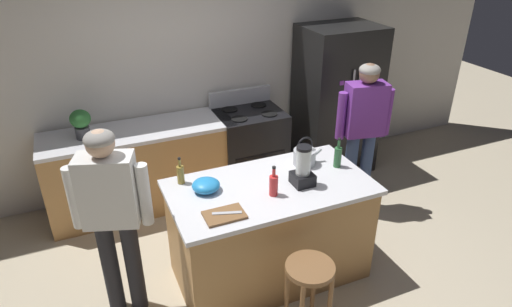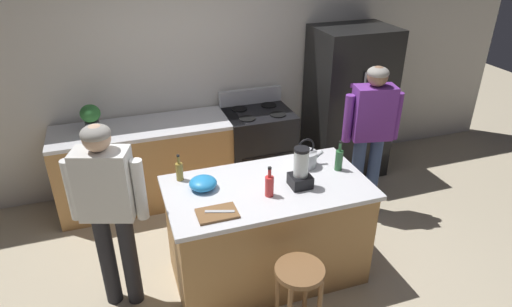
% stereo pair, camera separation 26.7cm
% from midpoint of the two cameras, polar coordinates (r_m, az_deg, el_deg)
% --- Properties ---
extents(ground_plane, '(14.00, 14.00, 0.00)m').
position_cam_midpoint_polar(ground_plane, '(4.21, 3.24, -14.98)').
color(ground_plane, beige).
extents(back_wall, '(8.00, 0.10, 2.70)m').
position_cam_midpoint_polar(back_wall, '(5.18, -4.49, 10.74)').
color(back_wall, silver).
rests_on(back_wall, ground_plane).
extents(kitchen_island, '(1.68, 0.90, 0.93)m').
position_cam_midpoint_polar(kitchen_island, '(3.91, 3.42, -9.96)').
color(kitchen_island, '#B7844C').
rests_on(kitchen_island, ground_plane).
extents(back_counter_run, '(2.00, 0.64, 0.93)m').
position_cam_midpoint_polar(back_counter_run, '(5.03, -11.79, -1.32)').
color(back_counter_run, '#B7844C').
rests_on(back_counter_run, ground_plane).
extents(refrigerator, '(0.90, 0.73, 1.81)m').
position_cam_midpoint_polar(refrigerator, '(5.53, 13.13, 6.31)').
color(refrigerator, black).
rests_on(refrigerator, ground_plane).
extents(stove_range, '(0.76, 0.65, 1.11)m').
position_cam_midpoint_polar(stove_range, '(5.25, 1.73, 0.75)').
color(stove_range, black).
rests_on(stove_range, ground_plane).
extents(person_by_island_left, '(0.59, 0.34, 1.62)m').
position_cam_midpoint_polar(person_by_island_left, '(3.48, -16.38, -6.13)').
color(person_by_island_left, '#26262B').
rests_on(person_by_island_left, ground_plane).
extents(person_by_sink_right, '(0.60, 0.30, 1.64)m').
position_cam_midpoint_polar(person_by_sink_right, '(4.67, 16.15, 3.10)').
color(person_by_sink_right, '#384C7A').
rests_on(person_by_sink_right, ground_plane).
extents(bar_stool, '(0.36, 0.36, 0.67)m').
position_cam_midpoint_polar(bar_stool, '(3.37, 7.90, -16.40)').
color(bar_stool, brown).
rests_on(bar_stool, ground_plane).
extents(potted_plant, '(0.20, 0.20, 0.30)m').
position_cam_midpoint_polar(potted_plant, '(4.74, -18.97, 4.45)').
color(potted_plant, '#4C4C51').
rests_on(potted_plant, back_counter_run).
extents(blender_appliance, '(0.17, 0.17, 0.35)m').
position_cam_midpoint_polar(blender_appliance, '(3.60, 7.89, -2.21)').
color(blender_appliance, black).
rests_on(blender_appliance, kitchen_island).
extents(bottle_soda, '(0.07, 0.07, 0.26)m').
position_cam_midpoint_polar(bottle_soda, '(3.48, 3.93, -4.15)').
color(bottle_soda, red).
rests_on(bottle_soda, kitchen_island).
extents(bottle_olive_oil, '(0.07, 0.07, 0.28)m').
position_cam_midpoint_polar(bottle_olive_oil, '(3.92, 12.54, -0.78)').
color(bottle_olive_oil, '#2D6638').
rests_on(bottle_olive_oil, kitchen_island).
extents(bottle_vinegar, '(0.06, 0.06, 0.24)m').
position_cam_midpoint_polar(bottle_vinegar, '(3.71, -7.80, -2.26)').
color(bottle_vinegar, olive).
rests_on(bottle_vinegar, kitchen_island).
extents(mixing_bowl, '(0.23, 0.23, 0.10)m').
position_cam_midpoint_polar(mixing_bowl, '(3.59, -4.71, -3.87)').
color(mixing_bowl, '#268CD8').
rests_on(mixing_bowl, kitchen_island).
extents(tea_kettle, '(0.28, 0.20, 0.27)m').
position_cam_midpoint_polar(tea_kettle, '(3.93, 8.33, -0.61)').
color(tea_kettle, '#B7BABF').
rests_on(tea_kettle, kitchen_island).
extents(cutting_board, '(0.30, 0.20, 0.02)m').
position_cam_midpoint_polar(cutting_board, '(3.31, -2.70, -7.75)').
color(cutting_board, brown).
rests_on(cutting_board, kitchen_island).
extents(chef_knife, '(0.22, 0.10, 0.01)m').
position_cam_midpoint_polar(chef_knife, '(3.30, -2.36, -7.50)').
color(chef_knife, '#B7BABF').
rests_on(chef_knife, cutting_board).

